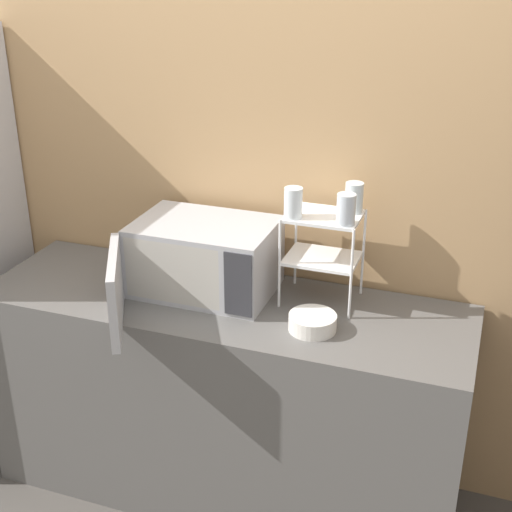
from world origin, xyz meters
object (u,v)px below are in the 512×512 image
Objects in this scene: microwave at (200,259)px; dish_rack at (323,239)px; glass_front_right at (346,209)px; glass_back_right at (354,198)px; bowl at (312,323)px; glass_front_left at (293,203)px.

microwave is 0.49m from dish_rack.
glass_front_right is at bearing -35.15° from dish_rack.
microwave is at bearing -178.06° from glass_front_right.
glass_back_right is 0.65× the size of bowl.
microwave is 0.46m from glass_front_left.
glass_front_right reaches higher than microwave.
dish_rack is at bearing 144.85° from glass_front_right.
dish_rack is at bearing 97.65° from bowl.
bowl is at bearing -16.36° from microwave.
microwave reaches higher than bowl.
glass_front_left is 1.00× the size of glass_front_right.
microwave is at bearing -169.53° from dish_rack.
bowl is at bearing -51.96° from glass_front_left.
microwave is 4.37× the size of bowl.
microwave is at bearing 163.64° from bowl.
glass_front_right is at bearing -0.65° from glass_front_left.
bowl is at bearing -82.35° from dish_rack.
dish_rack is (0.47, 0.09, 0.11)m from microwave.
microwave is 0.64m from glass_back_right.
glass_front_left reaches higher than microwave.
dish_rack is 3.13× the size of glass_front_right.
microwave is 0.53m from bowl.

